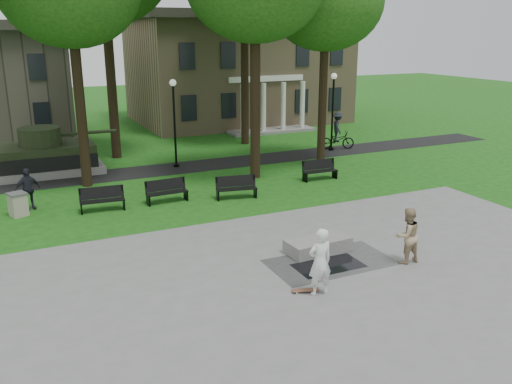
# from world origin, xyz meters

# --- Properties ---
(ground) EXTENTS (120.00, 120.00, 0.00)m
(ground) POSITION_xyz_m (0.00, 0.00, 0.00)
(ground) COLOR #174B11
(ground) RESTS_ON ground
(plaza) EXTENTS (22.00, 16.00, 0.02)m
(plaza) POSITION_xyz_m (0.00, -5.00, 0.01)
(plaza) COLOR gray
(plaza) RESTS_ON ground
(footpath) EXTENTS (44.00, 2.60, 0.01)m
(footpath) POSITION_xyz_m (0.00, 12.00, 0.01)
(footpath) COLOR black
(footpath) RESTS_ON ground
(building_right) EXTENTS (17.00, 12.00, 8.60)m
(building_right) POSITION_xyz_m (10.00, 26.00, 4.34)
(building_right) COLOR #9E8460
(building_right) RESTS_ON ground
(tree_3) EXTENTS (6.00, 6.00, 11.19)m
(tree_3) POSITION_xyz_m (8.00, 9.50, 8.60)
(tree_3) COLOR black
(tree_3) RESTS_ON ground
(lamp_mid) EXTENTS (0.36, 0.36, 4.73)m
(lamp_mid) POSITION_xyz_m (0.50, 12.30, 2.79)
(lamp_mid) COLOR black
(lamp_mid) RESTS_ON ground
(lamp_right) EXTENTS (0.36, 0.36, 4.73)m
(lamp_right) POSITION_xyz_m (10.50, 12.30, 2.79)
(lamp_right) COLOR black
(lamp_right) RESTS_ON ground
(tank_monument) EXTENTS (7.45, 3.40, 2.40)m
(tank_monument) POSITION_xyz_m (-6.46, 14.00, 0.86)
(tank_monument) COLOR gray
(tank_monument) RESTS_ON ground
(puddle) EXTENTS (2.20, 1.20, 0.00)m
(puddle) POSITION_xyz_m (0.99, -2.35, 0.02)
(puddle) COLOR black
(puddle) RESTS_ON plaza
(concrete_block) EXTENTS (2.27, 1.15, 0.45)m
(concrete_block) POSITION_xyz_m (1.30, -1.20, 0.24)
(concrete_block) COLOR gray
(concrete_block) RESTS_ON plaza
(skateboard) EXTENTS (0.80, 0.43, 0.07)m
(skateboard) POSITION_xyz_m (-0.58, -3.61, 0.06)
(skateboard) COLOR brown
(skateboard) RESTS_ON plaza
(skateboarder) EXTENTS (0.72, 0.48, 1.98)m
(skateboarder) POSITION_xyz_m (-0.30, -3.88, 1.01)
(skateboarder) COLOR white
(skateboarder) RESTS_ON plaza
(friend_watching) EXTENTS (0.89, 0.69, 1.83)m
(friend_watching) POSITION_xyz_m (3.38, -3.16, 0.94)
(friend_watching) COLOR tan
(friend_watching) RESTS_ON plaza
(pedestrian_walker) EXTENTS (1.11, 0.74, 1.76)m
(pedestrian_walker) POSITION_xyz_m (-7.23, 7.81, 0.88)
(pedestrian_walker) COLOR #21222C
(pedestrian_walker) RESTS_ON ground
(cyclist) EXTENTS (2.27, 1.48, 2.32)m
(cyclist) POSITION_xyz_m (11.08, 12.55, 0.95)
(cyclist) COLOR black
(cyclist) RESTS_ON ground
(park_bench_0) EXTENTS (1.83, 0.69, 1.00)m
(park_bench_0) POSITION_xyz_m (-4.50, 6.35, 0.52)
(park_bench_0) COLOR black
(park_bench_0) RESTS_ON ground
(park_bench_1) EXTENTS (1.82, 0.60, 1.00)m
(park_bench_1) POSITION_xyz_m (-1.76, 6.35, 0.52)
(park_bench_1) COLOR black
(park_bench_1) RESTS_ON ground
(park_bench_2) EXTENTS (1.85, 0.85, 1.00)m
(park_bench_2) POSITION_xyz_m (1.19, 5.61, 0.52)
(park_bench_2) COLOR black
(park_bench_2) RESTS_ON ground
(park_bench_3) EXTENTS (1.82, 0.59, 1.00)m
(park_bench_3) POSITION_xyz_m (6.21, 6.73, 0.52)
(park_bench_3) COLOR black
(park_bench_3) RESTS_ON ground
(trash_bin) EXTENTS (0.85, 0.85, 0.96)m
(trash_bin) POSITION_xyz_m (-7.68, 7.12, 0.49)
(trash_bin) COLOR #A49B87
(trash_bin) RESTS_ON ground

